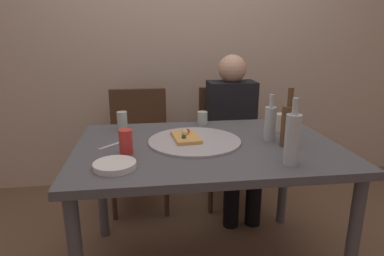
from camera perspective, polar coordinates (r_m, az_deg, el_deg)
name	(u,v)px	position (r m, az deg, el deg)	size (l,w,h in m)	color
back_wall	(181,35)	(2.95, -1.89, 15.55)	(6.00, 0.10, 2.60)	#BCA893
dining_table	(207,159)	(1.79, 2.61, -5.32)	(1.37, 0.93, 0.76)	#4C4C51
pizza_tray	(195,141)	(1.79, 0.43, -2.24)	(0.50, 0.50, 0.01)	#ADADB2
pizza_slice_last	(186,137)	(1.80, -1.08, -1.48)	(0.15, 0.23, 0.05)	tan
wine_bottle	(288,124)	(1.77, 16.15, 0.59)	(0.07, 0.07, 0.30)	brown
beer_bottle	(292,138)	(1.52, 16.79, -1.73)	(0.07, 0.07, 0.30)	#B2BCC1
water_bottle	(270,122)	(1.85, 13.22, 0.94)	(0.06, 0.06, 0.25)	#B2BCC1
tumbler_near	(202,118)	(2.13, 1.79, 1.75)	(0.07, 0.07, 0.08)	#B7C6BC
tumbler_far	(281,123)	(2.04, 14.97, 0.90)	(0.07, 0.07, 0.11)	beige
wine_glass	(122,121)	(2.03, -11.84, 1.15)	(0.06, 0.06, 0.11)	#B7C6BC
soda_can	(126,142)	(1.63, -11.24, -2.38)	(0.07, 0.07, 0.12)	red
plate_stack	(115,165)	(1.49, -13.08, -6.23)	(0.19, 0.19, 0.03)	white
table_knife	(116,144)	(1.79, -12.85, -2.67)	(0.22, 0.02, 0.01)	#B7B7BC
chair_left	(139,141)	(2.63, -9.02, -2.14)	(0.44, 0.44, 0.90)	#472D1E
chair_right	(228,137)	(2.71, 6.20, -1.51)	(0.44, 0.44, 0.90)	#472D1E
guest_in_sweater	(233,127)	(2.53, 7.10, 0.22)	(0.36, 0.56, 1.17)	black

